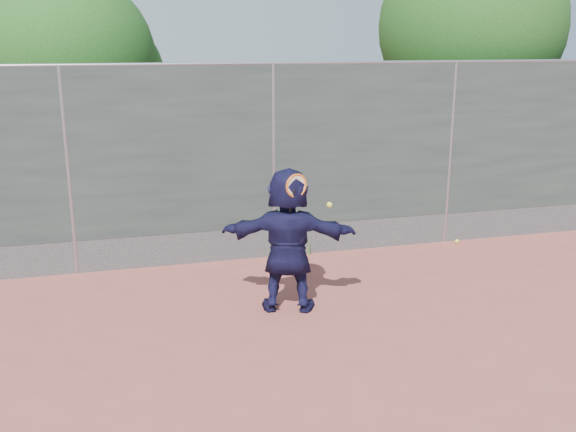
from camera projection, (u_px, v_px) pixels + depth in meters
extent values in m
plane|color=#9E4C42|center=(351.00, 357.00, 6.98)|extent=(80.00, 80.00, 0.00)
imported|color=#151438|center=(288.00, 240.00, 8.00)|extent=(1.80, 1.03, 1.85)
sphere|color=yellow|center=(457.00, 241.00, 10.87)|extent=(0.07, 0.07, 0.07)
cube|color=#38423D|center=(274.00, 147.00, 9.77)|extent=(20.00, 0.04, 2.50)
cube|color=slate|center=(274.00, 241.00, 10.17)|extent=(20.00, 0.03, 0.50)
cylinder|color=gray|center=(273.00, 63.00, 9.44)|extent=(20.00, 0.05, 0.05)
cylinder|color=gray|center=(69.00, 174.00, 9.09)|extent=(0.06, 0.06, 3.00)
cylinder|color=gray|center=(274.00, 164.00, 9.84)|extent=(0.06, 0.06, 3.00)
cylinder|color=gray|center=(450.00, 155.00, 10.59)|extent=(0.06, 0.06, 3.00)
torus|color=orange|center=(296.00, 186.00, 7.63)|extent=(0.29, 0.11, 0.29)
cylinder|color=beige|center=(296.00, 186.00, 7.63)|extent=(0.24, 0.08, 0.25)
cylinder|color=black|center=(292.00, 202.00, 7.69)|extent=(0.07, 0.13, 0.33)
sphere|color=yellow|center=(329.00, 205.00, 7.73)|extent=(0.07, 0.07, 0.07)
cylinder|color=#382314|center=(462.00, 143.00, 13.06)|extent=(0.28, 0.28, 2.60)
sphere|color=#23561C|center=(471.00, 26.00, 12.45)|extent=(3.60, 3.60, 3.60)
sphere|color=#23561C|center=(496.00, 45.00, 12.92)|extent=(2.52, 2.52, 2.52)
cylinder|color=#382314|center=(80.00, 164.00, 11.99)|extent=(0.28, 0.28, 2.20)
sphere|color=#23561C|center=(71.00, 58.00, 11.48)|extent=(3.00, 3.00, 3.00)
sphere|color=#23561C|center=(107.00, 74.00, 11.90)|extent=(2.10, 2.10, 2.10)
cone|color=#387226|center=(291.00, 249.00, 10.15)|extent=(0.03, 0.03, 0.26)
cone|color=#387226|center=(309.00, 246.00, 10.24)|extent=(0.03, 0.03, 0.30)
cone|color=#387226|center=(270.00, 253.00, 10.05)|extent=(0.03, 0.03, 0.22)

